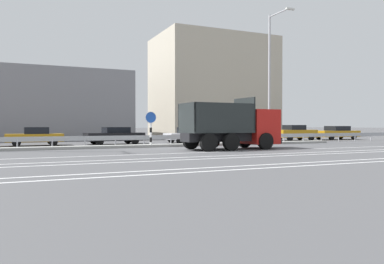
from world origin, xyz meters
TOP-DOWN VIEW (x-y plane):
  - ground_plane at (0.00, 0.00)m, footprint 320.00×320.00m
  - lane_strip_0 at (2.86, -3.98)m, footprint 52.55×0.16m
  - lane_strip_1 at (2.86, -6.40)m, footprint 52.55×0.16m
  - lane_strip_2 at (2.86, -7.56)m, footprint 52.55×0.16m
  - lane_strip_3 at (2.86, -11.62)m, footprint 52.55×0.16m
  - lane_strip_4 at (2.86, -10.69)m, footprint 52.55×0.16m
  - median_island at (0.00, 2.12)m, footprint 28.90×1.10m
  - median_guardrail at (0.00, 3.40)m, footprint 52.55×0.09m
  - dump_truck at (3.69, -2.15)m, footprint 6.41×2.82m
  - median_road_sign at (-0.93, 2.12)m, footprint 0.80×0.16m
  - street_lamp_1 at (8.85, 1.77)m, footprint 0.70×2.70m
  - parked_car_2 at (-8.23, 7.15)m, footprint 3.99×1.99m
  - parked_car_3 at (-2.44, 6.68)m, footprint 4.62×2.21m
  - parked_car_4 at (3.96, 6.79)m, footprint 4.16×2.04m
  - parked_car_5 at (9.55, 6.82)m, footprint 4.59×2.00m
  - parked_car_6 at (15.35, 6.74)m, footprint 4.07×2.17m
  - parked_car_7 at (20.66, 6.65)m, footprint 4.85×2.04m
  - background_building_0 at (-8.44, 22.26)m, footprint 19.90×14.76m
  - background_building_1 at (14.67, 23.08)m, footprint 15.29×10.58m

SIDE VIEW (x-z plane):
  - ground_plane at x=0.00m, z-range 0.00..0.00m
  - lane_strip_0 at x=2.86m, z-range 0.00..0.01m
  - lane_strip_1 at x=2.86m, z-range 0.00..0.01m
  - lane_strip_2 at x=2.86m, z-range 0.00..0.01m
  - lane_strip_3 at x=2.86m, z-range 0.00..0.01m
  - lane_strip_4 at x=2.86m, z-range 0.00..0.01m
  - median_island at x=0.00m, z-range 0.00..0.18m
  - median_guardrail at x=0.00m, z-range 0.18..0.96m
  - parked_car_4 at x=3.96m, z-range 0.01..1.34m
  - parked_car_2 at x=-8.23m, z-range 0.01..1.38m
  - parked_car_3 at x=-2.44m, z-range 0.02..1.38m
  - parked_car_7 at x=20.66m, z-range 0.02..1.43m
  - parked_car_5 at x=9.55m, z-range 0.02..1.45m
  - parked_car_6 at x=15.35m, z-range 0.01..1.53m
  - dump_truck at x=3.69m, z-range -0.36..2.90m
  - median_road_sign at x=-0.93m, z-range 0.09..2.54m
  - background_building_0 at x=-8.44m, z-range 0.00..7.14m
  - street_lamp_1 at x=8.85m, z-range 0.55..10.79m
  - background_building_1 at x=14.67m, z-range 0.00..13.33m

